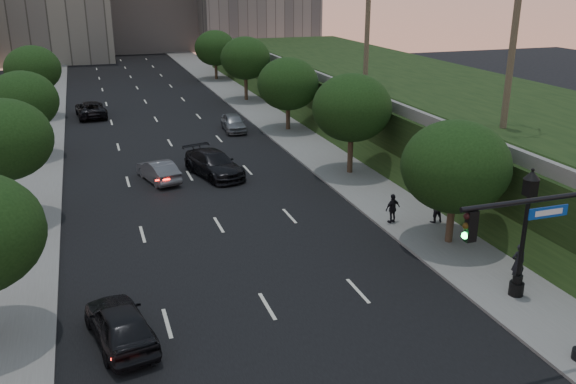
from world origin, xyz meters
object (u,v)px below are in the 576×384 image
object	(u,v)px
street_lamp	(523,239)
sedan_far_right	(233,123)
sedan_mid_left	(158,171)
pedestrian_c	(393,208)
traffic_signal_mast	(570,271)
sedan_near_right	(214,164)
pedestrian_a	(518,263)
sedan_near_left	(120,323)
pedestrian_b	(435,207)
sedan_far_left	(91,109)

from	to	relation	value
street_lamp	sedan_far_right	bearing A→B (deg)	97.39
sedan_far_right	sedan_mid_left	bearing A→B (deg)	-120.70
pedestrian_c	traffic_signal_mast	bearing A→B (deg)	72.43
sedan_near_right	pedestrian_c	xyz separation A→B (m)	(7.19, -11.46, 0.13)
pedestrian_a	traffic_signal_mast	bearing A→B (deg)	69.29
sedan_near_left	pedestrian_a	world-z (taller)	pedestrian_a
sedan_far_right	pedestrian_a	world-z (taller)	pedestrian_a
sedan_near_left	sedan_far_right	distance (m)	32.18
sedan_mid_left	pedestrian_b	world-z (taller)	pedestrian_b
pedestrian_a	pedestrian_b	bearing A→B (deg)	-86.16
pedestrian_a	pedestrian_b	distance (m)	7.00
sedan_mid_left	pedestrian_a	bearing A→B (deg)	108.88
sedan_near_right	sedan_far_right	distance (m)	12.49
sedan_far_left	sedan_near_right	distance (m)	22.66
sedan_mid_left	pedestrian_c	xyz separation A→B (m)	(10.85, -11.48, 0.25)
sedan_mid_left	sedan_near_right	bearing A→B (deg)	164.91
sedan_near_left	sedan_near_right	world-z (taller)	sedan_near_right
street_lamp	sedan_far_left	distance (m)	44.45
sedan_near_left	sedan_near_right	distance (m)	19.69
pedestrian_a	sedan_far_left	bearing A→B (deg)	-62.21
street_lamp	sedan_mid_left	xyz separation A→B (m)	(-11.99, 20.13, -1.93)
street_lamp	sedan_far_right	world-z (taller)	street_lamp
sedan_mid_left	pedestrian_a	world-z (taller)	pedestrian_a
street_lamp	sedan_near_right	distance (m)	21.85
sedan_near_left	traffic_signal_mast	bearing A→B (deg)	144.39
sedan_mid_left	pedestrian_b	distance (m)	17.80
sedan_far_left	pedestrian_b	xyz separation A→B (m)	(16.61, -33.59, 0.26)
traffic_signal_mast	pedestrian_b	bearing A→B (deg)	76.61
sedan_mid_left	pedestrian_c	bearing A→B (deg)	118.52
sedan_far_right	pedestrian_b	world-z (taller)	pedestrian_b
sedan_far_left	pedestrian_a	xyz separation A→B (m)	(16.37, -40.59, 0.26)
traffic_signal_mast	pedestrian_a	xyz separation A→B (m)	(2.72, 5.45, -2.66)
sedan_near_right	sedan_near_left	bearing A→B (deg)	-127.43
traffic_signal_mast	sedan_mid_left	size ratio (longest dim) A/B	1.63
sedan_far_right	pedestrian_c	bearing A→B (deg)	-79.59
sedan_far_left	traffic_signal_mast	bearing A→B (deg)	102.21
sedan_near_left	sedan_far_left	world-z (taller)	sedan_near_left
sedan_near_left	sedan_far_left	size ratio (longest dim) A/B	0.85
pedestrian_a	sedan_near_right	bearing A→B (deg)	-58.65
sedan_far_left	pedestrian_a	size ratio (longest dim) A/B	3.14
sedan_near_left	sedan_near_right	xyz separation A→B (m)	(7.32, 18.28, 0.03)
pedestrian_b	pedestrian_c	size ratio (longest dim) A/B	1.09
street_lamp	sedan_near_left	distance (m)	15.87
sedan_near_right	sedan_far_right	xyz separation A→B (m)	(4.20, 11.76, -0.08)
pedestrian_a	pedestrian_c	bearing A→B (deg)	-70.00
sedan_far_left	pedestrian_b	bearing A→B (deg)	112.02
street_lamp	pedestrian_c	bearing A→B (deg)	97.51
pedestrian_b	pedestrian_c	bearing A→B (deg)	-17.65
sedan_near_left	pedestrian_c	size ratio (longest dim) A/B	2.89
street_lamp	sedan_far_left	size ratio (longest dim) A/B	1.03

